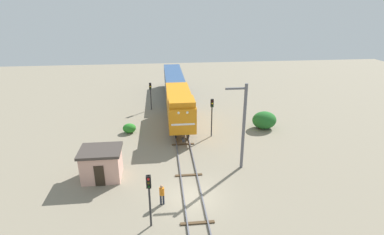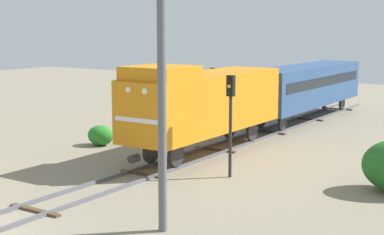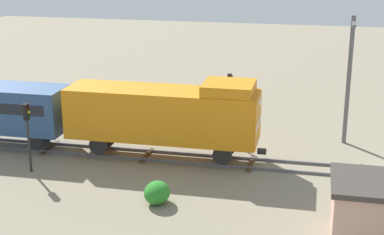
{
  "view_description": "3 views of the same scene",
  "coord_description": "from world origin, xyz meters",
  "px_view_note": "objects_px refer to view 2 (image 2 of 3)",
  "views": [
    {
      "loc": [
        -2.2,
        -19.73,
        14.37
      ],
      "look_at": [
        1.42,
        13.38,
        1.52
      ],
      "focal_mm": 28.0,
      "sensor_mm": 36.0,
      "label": 1
    },
    {
      "loc": [
        15.82,
        -10.63,
        6.55
      ],
      "look_at": [
        0.19,
        12.98,
        2.12
      ],
      "focal_mm": 55.0,
      "sensor_mm": 36.0,
      "label": 2
    },
    {
      "loc": [
        -31.28,
        5.93,
        12.58
      ],
      "look_at": [
        1.47,
        13.08,
        2.13
      ],
      "focal_mm": 55.0,
      "sensor_mm": 36.0,
      "label": 3
    }
  ],
  "objects_px": {
    "traffic_signal_mid": "(230,107)",
    "traffic_signal_far": "(213,86)",
    "passenger_car_leading": "(306,84)",
    "locomotive": "(204,101)",
    "catenary_mast": "(160,100)"
  },
  "relations": [
    {
      "from": "locomotive",
      "to": "traffic_signal_mid",
      "type": "height_order",
      "value": "locomotive"
    },
    {
      "from": "passenger_car_leading",
      "to": "traffic_signal_far",
      "type": "xyz_separation_m",
      "value": [
        -3.6,
        -6.55,
        0.21
      ]
    },
    {
      "from": "traffic_signal_mid",
      "to": "catenary_mast",
      "type": "xyz_separation_m",
      "value": [
        1.54,
        -7.12,
        1.16
      ]
    },
    {
      "from": "passenger_car_leading",
      "to": "catenary_mast",
      "type": "height_order",
      "value": "catenary_mast"
    },
    {
      "from": "traffic_signal_mid",
      "to": "locomotive",
      "type": "bearing_deg",
      "value": 136.8
    },
    {
      "from": "traffic_signal_far",
      "to": "catenary_mast",
      "type": "xyz_separation_m",
      "value": [
        8.54,
        -17.09,
        1.52
      ]
    },
    {
      "from": "traffic_signal_mid",
      "to": "traffic_signal_far",
      "type": "relative_size",
      "value": 1.14
    },
    {
      "from": "passenger_car_leading",
      "to": "traffic_signal_far",
      "type": "bearing_deg",
      "value": -118.79
    },
    {
      "from": "traffic_signal_mid",
      "to": "traffic_signal_far",
      "type": "height_order",
      "value": "traffic_signal_mid"
    },
    {
      "from": "traffic_signal_mid",
      "to": "catenary_mast",
      "type": "relative_size",
      "value": 0.56
    },
    {
      "from": "catenary_mast",
      "to": "passenger_car_leading",
      "type": "bearing_deg",
      "value": 101.8
    },
    {
      "from": "passenger_car_leading",
      "to": "catenary_mast",
      "type": "relative_size",
      "value": 1.75
    },
    {
      "from": "locomotive",
      "to": "traffic_signal_far",
      "type": "distance_m",
      "value": 7.68
    },
    {
      "from": "passenger_car_leading",
      "to": "traffic_signal_mid",
      "type": "height_order",
      "value": "traffic_signal_mid"
    },
    {
      "from": "locomotive",
      "to": "passenger_car_leading",
      "type": "height_order",
      "value": "locomotive"
    }
  ]
}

